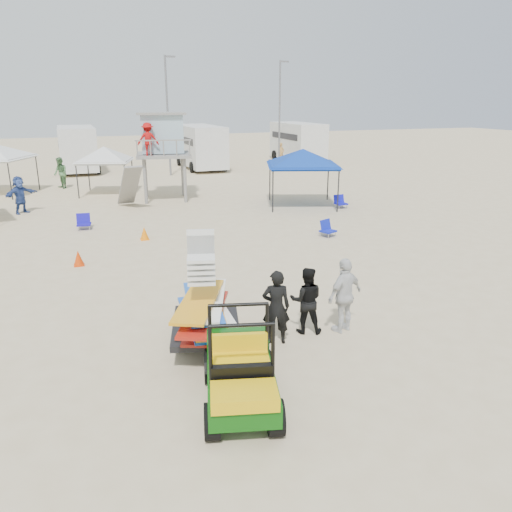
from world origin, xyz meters
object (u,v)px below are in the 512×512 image
object	(u,v)px
utility_cart	(240,365)
surf_trailer	(205,308)
canopy_blue	(303,152)
man_left	(276,307)
lifeguard_tower	(160,137)

from	to	relation	value
utility_cart	surf_trailer	world-z (taller)	surf_trailer
canopy_blue	man_left	bearing A→B (deg)	-117.69
lifeguard_tower	canopy_blue	distance (m)	7.53
surf_trailer	canopy_blue	xyz separation A→B (m)	(8.53, 13.06, 1.76)
utility_cart	canopy_blue	world-z (taller)	canopy_blue
man_left	canopy_blue	bearing A→B (deg)	-99.75
surf_trailer	man_left	size ratio (longest dim) A/B	1.63
man_left	canopy_blue	size ratio (longest dim) A/B	0.40
utility_cart	lifeguard_tower	size ratio (longest dim) A/B	0.57
lifeguard_tower	utility_cart	bearing A→B (deg)	-96.67
surf_trailer	canopy_blue	distance (m)	15.70
utility_cart	canopy_blue	bearing A→B (deg)	61.01
man_left	canopy_blue	xyz separation A→B (m)	(7.01, 13.36, 1.85)
lifeguard_tower	canopy_blue	size ratio (longest dim) A/B	1.06
man_left	lifeguard_tower	xyz separation A→B (m)	(0.77, 17.54, 2.45)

